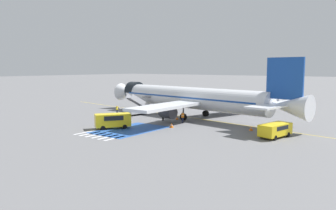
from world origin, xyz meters
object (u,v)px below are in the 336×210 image
object	(u,v)px
service_van_0	(113,120)
service_van_1	(275,129)
airliner	(191,98)
traffic_cone_0	(251,128)
ground_crew_0	(183,116)
ground_crew_1	(163,114)
boarding_stairs_forward	(138,109)
traffic_cone_2	(177,118)
traffic_cone_1	(172,125)
ground_crew_2	(117,109)
fuel_tanker	(268,99)

from	to	relation	value
service_van_0	service_van_1	bearing A→B (deg)	55.12
airliner	traffic_cone_0	xyz separation A→B (m)	(13.47, -4.90, -3.22)
airliner	service_van_1	bearing A→B (deg)	-104.49
ground_crew_0	ground_crew_1	distance (m)	4.07
boarding_stairs_forward	service_van_0	bearing A→B (deg)	-54.15
boarding_stairs_forward	ground_crew_0	distance (m)	12.24
airliner	traffic_cone_0	bearing A→B (deg)	-101.68
service_van_0	service_van_1	xyz separation A→B (m)	(21.14, 8.22, -0.21)
service_van_0	traffic_cone_2	size ratio (longest dim) A/B	9.19
service_van_1	traffic_cone_0	size ratio (longest dim) A/B	8.52
traffic_cone_1	traffic_cone_2	size ratio (longest dim) A/B	1.17
service_van_1	ground_crew_2	distance (m)	31.98
ground_crew_0	ground_crew_2	size ratio (longest dim) A/B	1.14
fuel_tanker	traffic_cone_1	distance (m)	34.75
service_van_0	traffic_cone_0	size ratio (longest dim) A/B	8.61
airliner	ground_crew_0	world-z (taller)	airliner
boarding_stairs_forward	ground_crew_1	world-z (taller)	boarding_stairs_forward
airliner	traffic_cone_2	size ratio (longest dim) A/B	72.27
airliner	service_van_1	size ratio (longest dim) A/B	7.94
fuel_tanker	ground_crew_2	size ratio (longest dim) A/B	6.37
service_van_1	ground_crew_1	bearing A→B (deg)	5.78
boarding_stairs_forward	service_van_1	bearing A→B (deg)	-0.78
service_van_0	ground_crew_2	distance (m)	15.47
service_van_0	boarding_stairs_forward	bearing A→B (deg)	151.41
service_van_0	traffic_cone_1	bearing A→B (deg)	75.58
traffic_cone_0	ground_crew_0	bearing A→B (deg)	-176.90
boarding_stairs_forward	ground_crew_2	xyz separation A→B (m)	(-4.10, -1.50, -0.09)
boarding_stairs_forward	service_van_0	world-z (taller)	boarding_stairs_forward
boarding_stairs_forward	traffic_cone_1	xyz separation A→B (m)	(13.07, -6.90, -0.66)
traffic_cone_1	ground_crew_0	bearing A→B (deg)	103.69
airliner	ground_crew_2	distance (m)	14.99
airliner	fuel_tanker	distance (m)	25.30
ground_crew_0	ground_crew_1	world-z (taller)	ground_crew_1
traffic_cone_1	traffic_cone_2	distance (m)	7.79
boarding_stairs_forward	ground_crew_2	size ratio (longest dim) A/B	3.40
boarding_stairs_forward	ground_crew_1	xyz separation A→B (m)	(7.93, -2.43, 0.08)
service_van_0	traffic_cone_0	bearing A→B (deg)	66.61
service_van_0	service_van_1	distance (m)	22.68
traffic_cone_1	boarding_stairs_forward	bearing A→B (deg)	152.17
ground_crew_2	fuel_tanker	bearing A→B (deg)	139.72
airliner	ground_crew_2	size ratio (longest dim) A/B	26.12
ground_crew_1	traffic_cone_0	xyz separation A→B (m)	(15.48, 0.57, -0.78)
ground_crew_1	service_van_1	bearing A→B (deg)	-70.31
traffic_cone_0	traffic_cone_1	distance (m)	11.50
traffic_cone_0	traffic_cone_1	xyz separation A→B (m)	(-10.34, -5.04, 0.03)
ground_crew_1	traffic_cone_1	distance (m)	6.85
fuel_tanker	ground_crew_2	distance (m)	34.94
airliner	traffic_cone_2	xyz separation A→B (m)	(-0.71, -3.17, -3.24)
boarding_stairs_forward	traffic_cone_2	world-z (taller)	boarding_stairs_forward
ground_crew_1	airliner	bearing A→B (deg)	5.28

